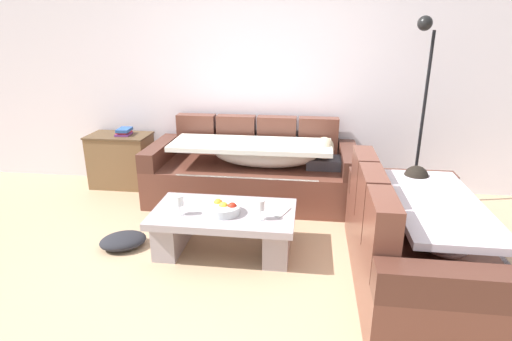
# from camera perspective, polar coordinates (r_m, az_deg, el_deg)

# --- Properties ---
(ground_plane) EXTENTS (14.00, 14.00, 0.00)m
(ground_plane) POSITION_cam_1_polar(r_m,az_deg,el_deg) (3.28, -3.09, -14.99)
(ground_plane) COLOR tan
(back_wall) EXTENTS (9.00, 0.10, 2.70)m
(back_wall) POSITION_cam_1_polar(r_m,az_deg,el_deg) (4.87, 1.30, 13.31)
(back_wall) COLOR white
(back_wall) RESTS_ON ground_plane
(couch_along_wall) EXTENTS (2.26, 0.92, 0.88)m
(couch_along_wall) POSITION_cam_1_polar(r_m,az_deg,el_deg) (4.58, -0.12, -0.11)
(couch_along_wall) COLOR brown
(couch_along_wall) RESTS_ON ground_plane
(couch_near_window) EXTENTS (0.92, 1.78, 0.88)m
(couch_near_window) POSITION_cam_1_polar(r_m,az_deg,el_deg) (3.31, 21.33, -9.36)
(couch_near_window) COLOR brown
(couch_near_window) RESTS_ON ground_plane
(coffee_table) EXTENTS (1.20, 0.68, 0.38)m
(coffee_table) POSITION_cam_1_polar(r_m,az_deg,el_deg) (3.57, -4.43, -7.61)
(coffee_table) COLOR #A0969C
(coffee_table) RESTS_ON ground_plane
(fruit_bowl) EXTENTS (0.28, 0.28, 0.10)m
(fruit_bowl) POSITION_cam_1_polar(r_m,az_deg,el_deg) (3.45, -4.49, -5.25)
(fruit_bowl) COLOR silver
(fruit_bowl) RESTS_ON coffee_table
(wine_glass_near_left) EXTENTS (0.07, 0.07, 0.17)m
(wine_glass_near_left) POSITION_cam_1_polar(r_m,az_deg,el_deg) (3.44, -10.54, -4.22)
(wine_glass_near_left) COLOR silver
(wine_glass_near_left) RESTS_ON coffee_table
(wine_glass_near_right) EXTENTS (0.07, 0.07, 0.17)m
(wine_glass_near_right) POSITION_cam_1_polar(r_m,az_deg,el_deg) (3.30, 0.63, -4.92)
(wine_glass_near_right) COLOR silver
(wine_glass_near_right) RESTS_ON coffee_table
(open_magazine) EXTENTS (0.34, 0.30, 0.01)m
(open_magazine) POSITION_cam_1_polar(r_m,az_deg,el_deg) (3.51, 2.05, -5.38)
(open_magazine) COLOR white
(open_magazine) RESTS_ON coffee_table
(side_cabinet) EXTENTS (0.72, 0.44, 0.64)m
(side_cabinet) POSITION_cam_1_polar(r_m,az_deg,el_deg) (5.27, -18.07, 1.35)
(side_cabinet) COLOR brown
(side_cabinet) RESTS_ON ground_plane
(book_stack_on_cabinet) EXTENTS (0.17, 0.23, 0.08)m
(book_stack_on_cabinet) POSITION_cam_1_polar(r_m,az_deg,el_deg) (5.15, -17.75, 5.14)
(book_stack_on_cabinet) COLOR #72337F
(book_stack_on_cabinet) RESTS_ON side_cabinet
(floor_lamp) EXTENTS (0.33, 0.31, 1.95)m
(floor_lamp) POSITION_cam_1_polar(r_m,az_deg,el_deg) (4.54, 21.73, 8.60)
(floor_lamp) COLOR black
(floor_lamp) RESTS_ON ground_plane
(crumpled_garment) EXTENTS (0.51, 0.48, 0.12)m
(crumpled_garment) POSITION_cam_1_polar(r_m,az_deg,el_deg) (3.88, -17.86, -9.20)
(crumpled_garment) COLOR #232328
(crumpled_garment) RESTS_ON ground_plane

